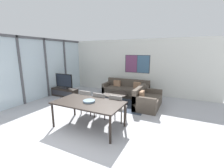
{
  "coord_description": "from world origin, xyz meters",
  "views": [
    {
      "loc": [
        2.46,
        -2.54,
        2.16
      ],
      "look_at": [
        -0.02,
        2.53,
        0.95
      ],
      "focal_mm": 24.0,
      "sensor_mm": 36.0,
      "label": 1
    }
  ],
  "objects_px": {
    "dining_table": "(89,104)",
    "dining_chair_left": "(87,101)",
    "sofa_main": "(126,90)",
    "sofa_side": "(146,100)",
    "television": "(64,81)",
    "fruit_bowl": "(89,101)",
    "dining_chair_centre": "(101,103)",
    "tv_console": "(65,92)",
    "coffee_table": "(115,96)",
    "dining_chair_right": "(117,106)"
  },
  "relations": [
    {
      "from": "television",
      "to": "fruit_bowl",
      "type": "relative_size",
      "value": 2.95
    },
    {
      "from": "dining_table",
      "to": "dining_chair_left",
      "type": "xyz_separation_m",
      "value": [
        -0.58,
        0.76,
        -0.21
      ]
    },
    {
      "from": "dining_chair_centre",
      "to": "tv_console",
      "type": "bearing_deg",
      "value": 155.02
    },
    {
      "from": "tv_console",
      "to": "dining_chair_centre",
      "type": "distance_m",
      "value": 3.17
    },
    {
      "from": "tv_console",
      "to": "fruit_bowl",
      "type": "height_order",
      "value": "fruit_bowl"
    },
    {
      "from": "sofa_main",
      "to": "sofa_side",
      "type": "height_order",
      "value": "same"
    },
    {
      "from": "tv_console",
      "to": "dining_table",
      "type": "relative_size",
      "value": 0.71
    },
    {
      "from": "sofa_side",
      "to": "dining_chair_right",
      "type": "xyz_separation_m",
      "value": [
        -0.53,
        -1.65,
        0.22
      ]
    },
    {
      "from": "tv_console",
      "to": "fruit_bowl",
      "type": "distance_m",
      "value": 3.58
    },
    {
      "from": "coffee_table",
      "to": "tv_console",
      "type": "bearing_deg",
      "value": -176.05
    },
    {
      "from": "television",
      "to": "dining_chair_centre",
      "type": "relative_size",
      "value": 1.15
    },
    {
      "from": "sofa_side",
      "to": "dining_chair_left",
      "type": "bearing_deg",
      "value": 133.36
    },
    {
      "from": "coffee_table",
      "to": "dining_chair_centre",
      "type": "distance_m",
      "value": 1.54
    },
    {
      "from": "dining_chair_right",
      "to": "dining_chair_left",
      "type": "bearing_deg",
      "value": 177.38
    },
    {
      "from": "tv_console",
      "to": "sofa_side",
      "type": "bearing_deg",
      "value": 4.44
    },
    {
      "from": "tv_console",
      "to": "dining_chair_centre",
      "type": "xyz_separation_m",
      "value": [
        2.86,
        -1.33,
        0.29
      ]
    },
    {
      "from": "television",
      "to": "dining_chair_right",
      "type": "height_order",
      "value": "television"
    },
    {
      "from": "sofa_main",
      "to": "dining_chair_left",
      "type": "distance_m",
      "value": 2.79
    },
    {
      "from": "sofa_main",
      "to": "fruit_bowl",
      "type": "distance_m",
      "value": 3.55
    },
    {
      "from": "sofa_main",
      "to": "fruit_bowl",
      "type": "height_order",
      "value": "fruit_bowl"
    },
    {
      "from": "coffee_table",
      "to": "dining_table",
      "type": "bearing_deg",
      "value": -85.41
    },
    {
      "from": "dining_table",
      "to": "dining_chair_left",
      "type": "height_order",
      "value": "dining_chair_left"
    },
    {
      "from": "coffee_table",
      "to": "sofa_main",
      "type": "bearing_deg",
      "value": 90.0
    },
    {
      "from": "dining_chair_centre",
      "to": "dining_table",
      "type": "bearing_deg",
      "value": -90.0
    },
    {
      "from": "dining_table",
      "to": "dining_chair_centre",
      "type": "xyz_separation_m",
      "value": [
        0.0,
        0.71,
        -0.21
      ]
    },
    {
      "from": "sofa_main",
      "to": "fruit_bowl",
      "type": "xyz_separation_m",
      "value": [
        0.2,
        -3.51,
        0.52
      ]
    },
    {
      "from": "tv_console",
      "to": "dining_table",
      "type": "distance_m",
      "value": 3.55
    },
    {
      "from": "dining_table",
      "to": "sofa_side",
      "type": "bearing_deg",
      "value": 64.78
    },
    {
      "from": "dining_table",
      "to": "dining_chair_centre",
      "type": "relative_size",
      "value": 2.29
    },
    {
      "from": "tv_console",
      "to": "sofa_main",
      "type": "distance_m",
      "value": 3.06
    },
    {
      "from": "television",
      "to": "tv_console",
      "type": "bearing_deg",
      "value": -90.0
    },
    {
      "from": "dining_table",
      "to": "dining_chair_right",
      "type": "height_order",
      "value": "dining_chair_right"
    },
    {
      "from": "sofa_main",
      "to": "fruit_bowl",
      "type": "relative_size",
      "value": 6.62
    },
    {
      "from": "tv_console",
      "to": "dining_chair_left",
      "type": "relative_size",
      "value": 1.61
    },
    {
      "from": "tv_console",
      "to": "sofa_main",
      "type": "relative_size",
      "value": 0.63
    },
    {
      "from": "sofa_main",
      "to": "dining_table",
      "type": "xyz_separation_m",
      "value": [
        0.18,
        -3.51,
        0.43
      ]
    },
    {
      "from": "dining_chair_centre",
      "to": "fruit_bowl",
      "type": "bearing_deg",
      "value": -88.36
    },
    {
      "from": "sofa_main",
      "to": "sofa_side",
      "type": "relative_size",
      "value": 1.48
    },
    {
      "from": "television",
      "to": "dining_chair_centre",
      "type": "bearing_deg",
      "value": -24.99
    },
    {
      "from": "tv_console",
      "to": "sofa_side",
      "type": "xyz_separation_m",
      "value": [
        3.97,
        0.31,
        0.07
      ]
    },
    {
      "from": "dining_table",
      "to": "dining_chair_right",
      "type": "relative_size",
      "value": 2.29
    },
    {
      "from": "tv_console",
      "to": "dining_chair_right",
      "type": "xyz_separation_m",
      "value": [
        3.44,
        -1.34,
        0.29
      ]
    },
    {
      "from": "coffee_table",
      "to": "dining_chair_right",
      "type": "height_order",
      "value": "dining_chair_right"
    },
    {
      "from": "fruit_bowl",
      "to": "sofa_side",
      "type": "bearing_deg",
      "value": 65.13
    },
    {
      "from": "television",
      "to": "sofa_side",
      "type": "xyz_separation_m",
      "value": [
        3.97,
        0.31,
        -0.49
      ]
    },
    {
      "from": "dining_chair_left",
      "to": "sofa_side",
      "type": "bearing_deg",
      "value": 43.36
    },
    {
      "from": "sofa_side",
      "to": "fruit_bowl",
      "type": "bearing_deg",
      "value": 155.13
    },
    {
      "from": "coffee_table",
      "to": "dining_chair_right",
      "type": "distance_m",
      "value": 1.71
    },
    {
      "from": "tv_console",
      "to": "television",
      "type": "distance_m",
      "value": 0.56
    },
    {
      "from": "coffee_table",
      "to": "dining_chair_left",
      "type": "xyz_separation_m",
      "value": [
        -0.4,
        -1.47,
        0.18
      ]
    }
  ]
}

